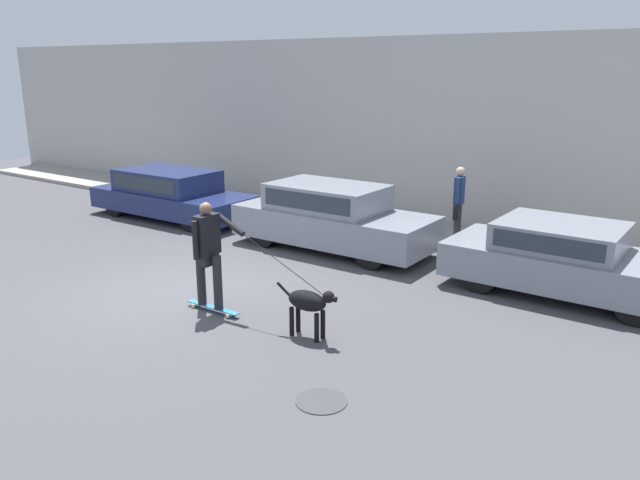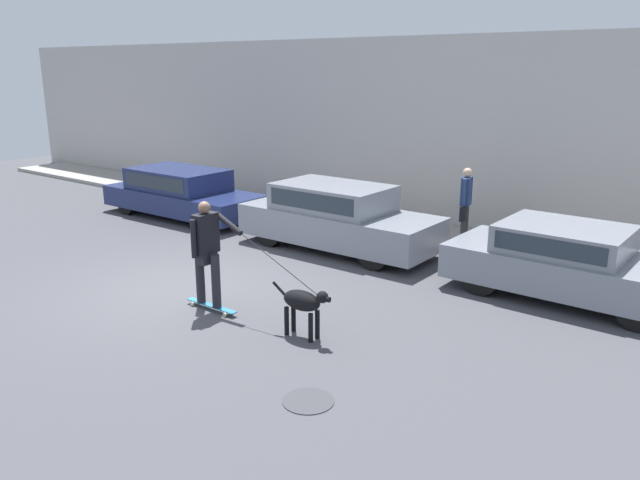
{
  "view_description": "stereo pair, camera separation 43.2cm",
  "coord_description": "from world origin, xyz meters",
  "px_view_note": "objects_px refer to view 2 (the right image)",
  "views": [
    {
      "loc": [
        7.84,
        -6.97,
        3.79
      ],
      "look_at": [
        1.98,
        1.35,
        0.95
      ],
      "focal_mm": 35.0,
      "sensor_mm": 36.0,
      "label": 1
    },
    {
      "loc": [
        8.19,
        -6.71,
        3.79
      ],
      "look_at": [
        1.98,
        1.35,
        0.95
      ],
      "focal_mm": 35.0,
      "sensor_mm": 36.0,
      "label": 2
    }
  ],
  "objects_px": {
    "parked_car_0": "(182,193)",
    "parked_car_1": "(338,218)",
    "pedestrian_with_bag": "(466,202)",
    "skateboarder": "(207,249)",
    "parked_car_2": "(569,263)",
    "dog": "(303,303)"
  },
  "relations": [
    {
      "from": "parked_car_0",
      "to": "pedestrian_with_bag",
      "type": "xyz_separation_m",
      "value": [
        7.12,
        1.7,
        0.41
      ]
    },
    {
      "from": "parked_car_0",
      "to": "parked_car_1",
      "type": "bearing_deg",
      "value": -0.63
    },
    {
      "from": "parked_car_1",
      "to": "parked_car_2",
      "type": "bearing_deg",
      "value": 0.2
    },
    {
      "from": "dog",
      "to": "parked_car_0",
      "type": "bearing_deg",
      "value": 149.6
    },
    {
      "from": "parked_car_0",
      "to": "pedestrian_with_bag",
      "type": "distance_m",
      "value": 7.33
    },
    {
      "from": "parked_car_0",
      "to": "dog",
      "type": "relative_size",
      "value": 4.41
    },
    {
      "from": "parked_car_1",
      "to": "skateboarder",
      "type": "height_order",
      "value": "skateboarder"
    },
    {
      "from": "parked_car_1",
      "to": "pedestrian_with_bag",
      "type": "xyz_separation_m",
      "value": [
        2.12,
        1.7,
        0.34
      ]
    },
    {
      "from": "parked_car_0",
      "to": "dog",
      "type": "bearing_deg",
      "value": -29.23
    },
    {
      "from": "parked_car_2",
      "to": "pedestrian_with_bag",
      "type": "xyz_separation_m",
      "value": [
        -2.69,
        1.7,
        0.41
      ]
    },
    {
      "from": "parked_car_2",
      "to": "dog",
      "type": "relative_size",
      "value": 3.94
    },
    {
      "from": "parked_car_0",
      "to": "parked_car_2",
      "type": "height_order",
      "value": "parked_car_2"
    },
    {
      "from": "parked_car_2",
      "to": "skateboarder",
      "type": "bearing_deg",
      "value": -136.49
    },
    {
      "from": "parked_car_1",
      "to": "pedestrian_with_bag",
      "type": "relative_size",
      "value": 2.68
    },
    {
      "from": "parked_car_0",
      "to": "pedestrian_with_bag",
      "type": "bearing_deg",
      "value": 12.79
    },
    {
      "from": "parked_car_1",
      "to": "pedestrian_with_bag",
      "type": "bearing_deg",
      "value": 38.94
    },
    {
      "from": "skateboarder",
      "to": "parked_car_2",
      "type": "bearing_deg",
      "value": 43.14
    },
    {
      "from": "parked_car_0",
      "to": "pedestrian_with_bag",
      "type": "height_order",
      "value": "pedestrian_with_bag"
    },
    {
      "from": "dog",
      "to": "parked_car_2",
      "type": "bearing_deg",
      "value": 55.75
    },
    {
      "from": "skateboarder",
      "to": "pedestrian_with_bag",
      "type": "bearing_deg",
      "value": 73.86
    },
    {
      "from": "parked_car_0",
      "to": "parked_car_1",
      "type": "distance_m",
      "value": 5.0
    },
    {
      "from": "pedestrian_with_bag",
      "to": "parked_car_1",
      "type": "bearing_deg",
      "value": 25.43
    }
  ]
}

